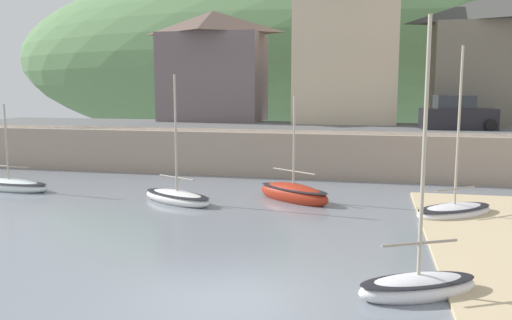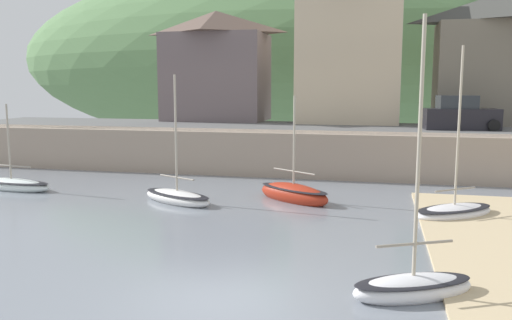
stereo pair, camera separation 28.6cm
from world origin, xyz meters
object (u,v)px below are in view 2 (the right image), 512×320
at_px(waterfront_building_left, 216,65).
at_px(rowboat_small_beached, 177,197).
at_px(sailboat_nearest_shore, 454,211).
at_px(dinghy_open_wooden, 413,285).
at_px(motorboat_with_cabin, 12,184).
at_px(waterfront_building_centre, 350,38).
at_px(parked_car_near_slipway, 460,115).
at_px(sailboat_far_left, 294,194).
at_px(waterfront_building_right, 508,57).

xyz_separation_m(waterfront_building_left, rowboat_small_beached, (3.22, -16.05, -6.10)).
bearing_deg(sailboat_nearest_shore, dinghy_open_wooden, -141.39).
xyz_separation_m(motorboat_with_cabin, rowboat_small_beached, (8.75, -0.84, 0.01)).
xyz_separation_m(waterfront_building_centre, parked_car_near_slipway, (6.61, -4.50, -4.87)).
bearing_deg(rowboat_small_beached, parked_car_near_slipway, 68.49).
bearing_deg(sailboat_far_left, waterfront_building_left, 151.78).
xyz_separation_m(waterfront_building_centre, sailboat_nearest_shore, (4.95, -16.07, -7.83)).
bearing_deg(waterfront_building_centre, waterfront_building_right, -0.00).
bearing_deg(parked_car_near_slipway, sailboat_far_left, -134.59).
bearing_deg(waterfront_building_right, motorboat_with_cabin, -148.52).
distance_m(waterfront_building_left, motorboat_with_cabin, 17.30).
bearing_deg(parked_car_near_slipway, waterfront_building_centre, 139.41).
relative_size(waterfront_building_right, motorboat_with_cabin, 1.98).
height_order(waterfront_building_left, rowboat_small_beached, waterfront_building_left).
relative_size(motorboat_with_cabin, parked_car_near_slipway, 1.06).
xyz_separation_m(waterfront_building_left, parked_car_near_slipway, (15.99, -4.50, -3.13)).
xyz_separation_m(sailboat_nearest_shore, dinghy_open_wooden, (-1.98, -8.16, 0.03)).
relative_size(waterfront_building_centre, dinghy_open_wooden, 1.69).
relative_size(waterfront_building_right, sailboat_nearest_shore, 1.38).
relative_size(waterfront_building_left, sailboat_far_left, 1.65).
distance_m(waterfront_building_left, parked_car_near_slipway, 16.90).
height_order(sailboat_far_left, parked_car_near_slipway, sailboat_far_left).
height_order(waterfront_building_left, sailboat_far_left, waterfront_building_left).
height_order(waterfront_building_centre, sailboat_far_left, waterfront_building_centre).
bearing_deg(dinghy_open_wooden, sailboat_nearest_shore, 49.44).
xyz_separation_m(sailboat_far_left, rowboat_small_beached, (-4.77, -1.40, -0.07)).
distance_m(sailboat_far_left, parked_car_near_slipway, 13.23).
distance_m(waterfront_building_right, parked_car_near_slipway, 6.60).
bearing_deg(motorboat_with_cabin, dinghy_open_wooden, -19.16).
bearing_deg(rowboat_small_beached, sailboat_far_left, 42.77).
bearing_deg(sailboat_nearest_shore, sailboat_far_left, 129.49).
relative_size(motorboat_with_cabin, sailboat_far_left, 0.96).
bearing_deg(rowboat_small_beached, sailboat_nearest_shore, 26.21).
distance_m(waterfront_building_right, motorboat_with_cabin, 29.83).
bearing_deg(dinghy_open_wooden, rowboat_small_beached, 111.18).
relative_size(waterfront_building_left, waterfront_building_centre, 0.69).
relative_size(waterfront_building_left, waterfront_building_right, 0.86).
bearing_deg(sailboat_nearest_shore, waterfront_building_left, 93.95).
xyz_separation_m(waterfront_building_left, waterfront_building_right, (19.31, -0.00, 0.37)).
height_order(waterfront_building_right, parked_car_near_slipway, waterfront_building_right).
bearing_deg(motorboat_with_cabin, rowboat_small_beached, 2.16).
relative_size(dinghy_open_wooden, sailboat_far_left, 1.41).
distance_m(rowboat_small_beached, parked_car_near_slipway, 17.46).
height_order(sailboat_nearest_shore, motorboat_with_cabin, sailboat_nearest_shore).
bearing_deg(sailboat_far_left, dinghy_open_wooden, -32.39).
bearing_deg(sailboat_nearest_shore, parked_car_near_slipway, 44.08).
xyz_separation_m(waterfront_building_left, motorboat_with_cabin, (-5.52, -15.21, -6.11)).
relative_size(waterfront_building_left, rowboat_small_beached, 1.40).
bearing_deg(motorboat_with_cabin, sailboat_far_left, 10.02).
bearing_deg(rowboat_small_beached, waterfront_building_centre, 95.37).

